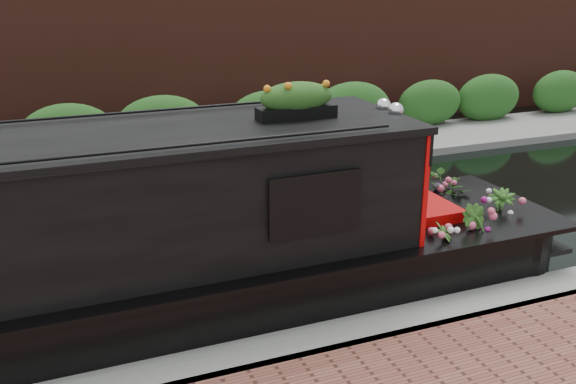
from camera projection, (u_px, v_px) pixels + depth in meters
name	position (u px, v px, depth m)	size (l,w,h in m)	color
ground	(242.00, 242.00, 9.97)	(80.00, 80.00, 0.00)	black
near_bank_coping	(335.00, 352.00, 7.08)	(40.00, 0.60, 0.50)	gray
far_bank_path	(181.00, 168.00, 13.65)	(40.00, 2.40, 0.34)	gray
far_hedge	(172.00, 158.00, 14.44)	(40.00, 1.10, 2.80)	#23541C
far_brick_wall	(155.00, 136.00, 16.28)	(40.00, 1.00, 8.00)	#50241B
narrowboat	(26.00, 273.00, 6.92)	(12.88, 2.30, 3.01)	black
rope_fender	(523.00, 239.00, 9.55)	(0.40, 0.40, 0.43)	brown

